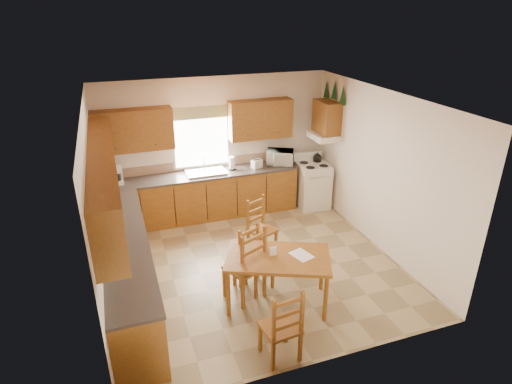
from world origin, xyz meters
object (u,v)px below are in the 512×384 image
object	(u,v)px
chair_far_left	(257,260)
chair_near_left	(244,263)
microwave	(280,157)
chair_far_right	(262,227)
dining_table	(277,279)
stove	(313,186)
chair_near_right	(280,323)

from	to	relation	value
chair_far_left	chair_near_left	bearing A→B (deg)	-174.43
microwave	chair_far_right	distance (m)	1.99
dining_table	chair_near_left	distance (m)	0.52
chair_far_right	dining_table	bearing A→B (deg)	-124.15
microwave	chair_far_left	distance (m)	2.98
stove	microwave	bearing A→B (deg)	162.50
stove	chair_near_left	size ratio (longest dim) A/B	0.79
chair_near_right	chair_far_right	xyz separation A→B (m)	(0.61, 2.31, -0.02)
microwave	chair_far_left	size ratio (longest dim) A/B	0.51
stove	dining_table	distance (m)	3.29
dining_table	chair_far_right	world-z (taller)	chair_far_right
stove	chair_near_right	xyz separation A→B (m)	(-2.23, -3.68, 0.05)
stove	chair_far_left	bearing A→B (deg)	-126.70
microwave	chair_far_right	xyz separation A→B (m)	(-0.98, -1.63, -0.59)
stove	chair_near_left	bearing A→B (deg)	-128.19
stove	chair_far_left	size ratio (longest dim) A/B	0.94
chair_near_left	chair_far_left	distance (m)	0.28
stove	microwave	size ratio (longest dim) A/B	1.84
chair_far_left	chair_far_right	distance (m)	1.02
microwave	chair_near_right	xyz separation A→B (m)	(-1.59, -3.94, -0.57)
chair_near_right	microwave	bearing A→B (deg)	-117.91
stove	chair_near_right	distance (m)	4.30
stove	chair_far_left	distance (m)	3.07
chair_near_right	chair_near_left	bearing A→B (deg)	-93.80
chair_near_right	chair_far_left	xyz separation A→B (m)	(0.19, 1.38, -0.02)
dining_table	chair_near_left	world-z (taller)	chair_near_left
chair_near_left	chair_far_right	xyz separation A→B (m)	(0.66, 1.06, -0.09)
stove	microwave	distance (m)	0.92
microwave	dining_table	bearing A→B (deg)	-87.74
chair_near_right	chair_far_left	distance (m)	1.39
microwave	chair_far_right	bearing A→B (deg)	-96.04
chair_near_left	stove	bearing A→B (deg)	-157.71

